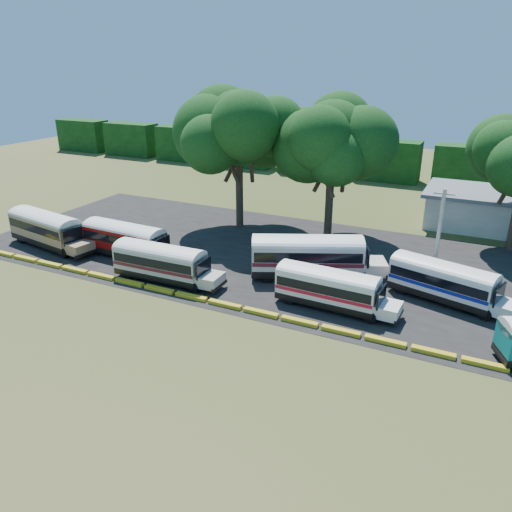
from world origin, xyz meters
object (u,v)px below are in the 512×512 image
at_px(bus_white_red, 330,286).
at_px(tree_west, 239,129).
at_px(bus_red, 126,238).
at_px(bus_cream_west, 162,261).
at_px(bus_beige, 47,227).

relative_size(bus_white_red, tree_west, 0.65).
xyz_separation_m(bus_red, bus_white_red, (20.14, -1.51, -0.16)).
bearing_deg(bus_white_red, tree_west, 138.45).
xyz_separation_m(bus_cream_west, bus_white_red, (14.03, 1.43, -0.07)).
bearing_deg(bus_cream_west, bus_beige, 171.79).
height_order(bus_red, tree_west, tree_west).
relative_size(bus_red, bus_white_red, 1.08).
distance_m(bus_beige, bus_red, 8.87).
bearing_deg(bus_red, tree_west, 71.01).
bearing_deg(bus_red, bus_beige, -170.25).
bearing_deg(bus_white_red, bus_cream_west, -171.95).
relative_size(bus_cream_west, tree_west, 0.67).
relative_size(bus_red, tree_west, 0.70).
bearing_deg(bus_beige, bus_cream_west, 2.72).
relative_size(bus_beige, bus_cream_west, 1.12).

